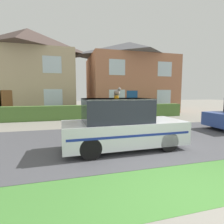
% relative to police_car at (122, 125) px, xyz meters
% --- Properties ---
extents(ground_plane, '(80.00, 80.00, 0.00)m').
position_rel_police_car_xyz_m(ground_plane, '(0.40, -2.88, -0.81)').
color(ground_plane, gray).
extents(road_strip, '(28.00, 5.54, 0.01)m').
position_rel_police_car_xyz_m(road_strip, '(0.40, 1.07, -0.80)').
color(road_strip, '#4C4C51').
rests_on(road_strip, ground).
extents(lawn_verge, '(28.00, 1.64, 0.01)m').
position_rel_police_car_xyz_m(lawn_verge, '(0.40, -2.53, -0.80)').
color(lawn_verge, '#478438').
rests_on(lawn_verge, ground).
extents(garden_hedge, '(14.54, 0.70, 1.00)m').
position_rel_police_car_xyz_m(garden_hedge, '(0.09, 7.26, -0.30)').
color(garden_hedge, '#4C7233').
rests_on(garden_hedge, ground).
extents(police_car, '(4.08, 1.67, 1.79)m').
position_rel_police_car_xyz_m(police_car, '(0.00, 0.00, 0.00)').
color(police_car, black).
rests_on(police_car, road_strip).
extents(cat, '(0.26, 0.31, 0.28)m').
position_rel_police_car_xyz_m(cat, '(-0.10, 0.17, 1.11)').
color(cat, gray).
rests_on(cat, police_car).
extents(house_left, '(8.31, 6.30, 7.59)m').
position_rel_police_car_xyz_m(house_left, '(-4.87, 12.05, 3.07)').
color(house_left, tan).
rests_on(house_left, ground).
extents(house_right, '(8.56, 6.54, 7.08)m').
position_rel_police_car_xyz_m(house_right, '(4.72, 11.89, 2.79)').
color(house_right, '#A86B4C').
rests_on(house_right, ground).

